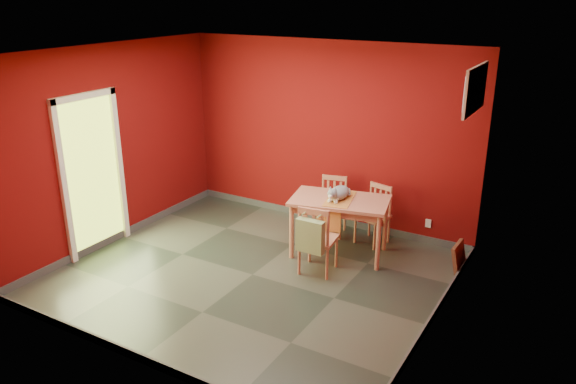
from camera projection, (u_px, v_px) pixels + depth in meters
The scene contains 13 objects.
ground at pixel (253, 275), 6.99m from camera, with size 4.50×4.50×0.00m, color #2D342D.
room_shell at pixel (252, 271), 6.97m from camera, with size 4.50×4.50×4.50m.
doorway at pixel (92, 170), 7.33m from camera, with size 0.06×1.01×2.13m.
window at pixel (475, 89), 5.94m from camera, with size 0.05×0.90×0.50m.
outlet_plate at pixel (428, 223), 7.74m from camera, with size 0.08×0.01×0.12m, color silver.
dining_table at pixel (340, 206), 7.30m from camera, with size 1.39×0.99×0.78m.
table_runner at pixel (336, 205), 7.20m from camera, with size 0.46×0.73×0.34m.
chair_far_left at pixel (332, 205), 8.05m from camera, with size 0.47×0.47×0.83m.
chair_far_right at pixel (374, 214), 7.75m from camera, with size 0.47×0.47×0.83m.
chair_near at pixel (317, 238), 6.89m from camera, with size 0.48×0.48×0.91m.
tote_bag at pixel (310, 236), 6.67m from camera, with size 0.35×0.20×0.48m.
cat at pixel (339, 190), 7.24m from camera, with size 0.24×0.47×0.23m, color slate, non-canonical shape.
picture_frame at pixel (459, 258), 6.99m from camera, with size 0.14×0.38×0.38m.
Camera 1 is at (3.50, -5.15, 3.36)m, focal length 35.00 mm.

